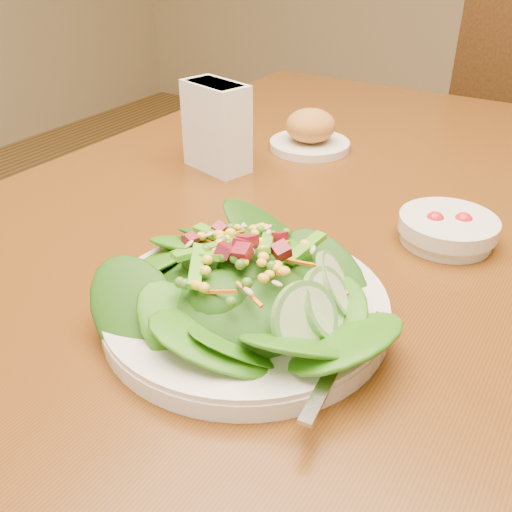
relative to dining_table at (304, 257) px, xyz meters
name	(u,v)px	position (x,y,z in m)	size (l,w,h in m)	color
ground_plane	(291,512)	(0.00, 0.00, -0.65)	(5.00, 5.00, 0.00)	olive
dining_table	(304,257)	(0.00, 0.00, 0.00)	(0.90, 1.40, 0.75)	#593211
salad_plate	(254,294)	(0.09, -0.29, 0.13)	(0.30, 0.30, 0.09)	silver
bread_plate	(310,133)	(-0.10, 0.19, 0.13)	(0.14, 0.14, 0.07)	silver
tomato_bowl	(447,229)	(0.21, -0.02, 0.12)	(0.13, 0.13, 0.04)	silver
napkin_holder	(216,124)	(-0.19, 0.03, 0.18)	(0.12, 0.09, 0.14)	white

